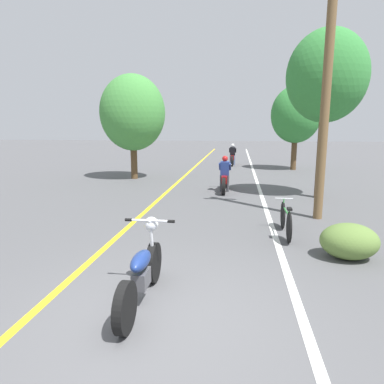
{
  "coord_description": "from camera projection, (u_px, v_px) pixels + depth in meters",
  "views": [
    {
      "loc": [
        1.06,
        -4.1,
        2.52
      ],
      "look_at": [
        -0.08,
        4.35,
        0.9
      ],
      "focal_mm": 32.0,
      "sensor_mm": 36.0,
      "label": 1
    }
  ],
  "objects": [
    {
      "name": "utility_pole",
      "position": [
        327.0,
        83.0,
        8.93
      ],
      "size": [
        1.1,
        0.24,
        7.11
      ],
      "color": "brown",
      "rests_on": "ground"
    },
    {
      "name": "motorcycle_rider_far",
      "position": [
        232.0,
        157.0,
        22.94
      ],
      "size": [
        0.5,
        2.04,
        1.44
      ],
      "color": "black",
      "rests_on": "ground"
    },
    {
      "name": "roadside_tree_right_far",
      "position": [
        296.0,
        115.0,
        19.96
      ],
      "size": [
        2.89,
        2.6,
        4.91
      ],
      "color": "#513A23",
      "rests_on": "ground"
    },
    {
      "name": "motorcycle_foreground",
      "position": [
        142.0,
        272.0,
        4.95
      ],
      "size": [
        0.79,
        2.11,
        1.13
      ],
      "color": "black",
      "rests_on": "ground"
    },
    {
      "name": "ground_plane",
      "position": [
        155.0,
        318.0,
        4.6
      ],
      "size": [
        120.0,
        120.0,
        0.0
      ],
      "primitive_type": "plane",
      "color": "#515154"
    },
    {
      "name": "roadside_tree_left",
      "position": [
        133.0,
        113.0,
        16.43
      ],
      "size": [
        3.15,
        2.83,
        5.01
      ],
      "color": "#513A23",
      "rests_on": "ground"
    },
    {
      "name": "lane_stripe_center",
      "position": [
        181.0,
        179.0,
        16.85
      ],
      "size": [
        0.14,
        48.0,
        0.01
      ],
      "primitive_type": "cube",
      "color": "yellow",
      "rests_on": "ground"
    },
    {
      "name": "roadside_bush",
      "position": [
        349.0,
        241.0,
        6.61
      ],
      "size": [
        1.1,
        0.88,
        0.7
      ],
      "color": "#5B7A38",
      "rests_on": "ground"
    },
    {
      "name": "lane_stripe_edge",
      "position": [
        257.0,
        181.0,
        16.37
      ],
      "size": [
        0.14,
        48.0,
        0.01
      ],
      "primitive_type": "cube",
      "color": "white",
      "rests_on": "ground"
    },
    {
      "name": "bicycle_parked",
      "position": [
        286.0,
        220.0,
        8.05
      ],
      "size": [
        0.44,
        1.78,
        0.8
      ],
      "color": "black",
      "rests_on": "ground"
    },
    {
      "name": "roadside_tree_right_near",
      "position": [
        327.0,
        77.0,
        11.65
      ],
      "size": [
        2.72,
        2.45,
        5.8
      ],
      "color": "#513A23",
      "rests_on": "ground"
    },
    {
      "name": "motorcycle_rider_lead",
      "position": [
        225.0,
        178.0,
        13.55
      ],
      "size": [
        0.5,
        2.15,
        1.42
      ],
      "color": "black",
      "rests_on": "ground"
    }
  ]
}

